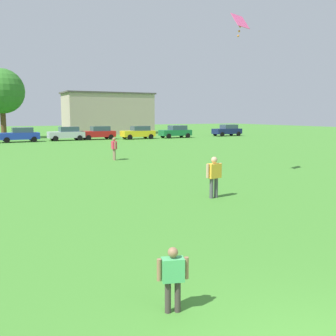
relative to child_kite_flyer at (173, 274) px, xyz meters
The scene contains 13 objects.
ground_plane 27.50m from the child_kite_flyer, 88.01° to the left, with size 160.00×160.00×0.00m, color #42842D.
child_kite_flyer is the anchor object (origin of this frame).
adult_bystander 8.77m from the child_kite_flyer, 51.90° to the left, with size 0.75×0.36×1.58m.
bystander_near_trees 21.26m from the child_kite_flyer, 73.26° to the left, with size 0.33×0.75×1.58m.
kite 15.36m from the child_kite_flyer, 48.71° to the left, with size 1.12×0.78×1.06m.
parked_car_blue_3 42.39m from the child_kite_flyer, 86.75° to the left, with size 4.30×2.02×1.68m.
parked_car_silver_4 43.42m from the child_kite_flyer, 79.63° to the left, with size 4.30×2.02×1.68m.
parked_car_red_5 44.35m from the child_kite_flyer, 74.54° to the left, with size 4.30×2.02×1.68m.
parked_car_yellow_6 44.58m from the child_kite_flyer, 67.94° to the left, with size 4.30×2.02×1.68m.
parked_car_green_7 46.94m from the child_kite_flyer, 61.68° to the left, with size 4.30×2.02×1.68m.
parked_car_navy_8 52.34m from the child_kite_flyer, 53.26° to the left, with size 4.30×2.02×1.68m.
tree_far_right 50.46m from the child_kite_flyer, 88.59° to the left, with size 5.85×5.85×9.11m.
house_left 58.70m from the child_kite_flyer, 72.56° to the left, with size 14.47×6.30×6.67m.
Camera 1 is at (-3.69, -2.64, 3.16)m, focal length 41.24 mm.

